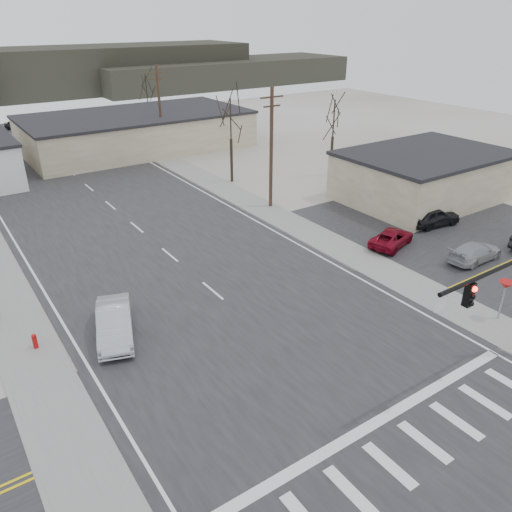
% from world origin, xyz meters
% --- Properties ---
extents(ground, '(140.00, 140.00, 0.00)m').
position_xyz_m(ground, '(0.00, 0.00, 0.00)').
color(ground, silver).
rests_on(ground, ground).
extents(main_road, '(18.00, 110.00, 0.05)m').
position_xyz_m(main_road, '(0.00, 15.00, 0.02)').
color(main_road, black).
rests_on(main_road, ground).
extents(cross_road, '(90.00, 10.00, 0.04)m').
position_xyz_m(cross_road, '(0.00, 0.00, 0.02)').
color(cross_road, black).
rests_on(cross_road, ground).
extents(parking_lot, '(18.00, 20.00, 0.03)m').
position_xyz_m(parking_lot, '(20.00, 6.00, 0.02)').
color(parking_lot, black).
rests_on(parking_lot, ground).
extents(sidewalk_right, '(3.00, 90.00, 0.06)m').
position_xyz_m(sidewalk_right, '(10.60, 20.00, 0.03)').
color(sidewalk_right, gray).
rests_on(sidewalk_right, ground).
extents(fire_hydrant, '(0.24, 0.24, 0.87)m').
position_xyz_m(fire_hydrant, '(-10.20, 8.00, 0.45)').
color(fire_hydrant, '#A50C0C').
rests_on(fire_hydrant, ground).
extents(yield_sign, '(0.80, 0.80, 2.35)m').
position_xyz_m(yield_sign, '(11.50, -3.50, 2.07)').
color(yield_sign, gray).
rests_on(yield_sign, ground).
extents(building_right_far, '(26.30, 14.30, 4.30)m').
position_xyz_m(building_right_far, '(10.00, 44.00, 2.15)').
color(building_right_far, beige).
rests_on(building_right_far, ground).
extents(building_lot, '(14.30, 10.30, 4.30)m').
position_xyz_m(building_lot, '(24.00, 12.00, 2.16)').
color(building_lot, beige).
rests_on(building_lot, ground).
extents(upole_right_a, '(2.20, 0.30, 10.00)m').
position_xyz_m(upole_right_a, '(11.50, 18.00, 5.22)').
color(upole_right_a, '#3F281D').
rests_on(upole_right_a, ground).
extents(upole_right_b, '(2.20, 0.30, 10.00)m').
position_xyz_m(upole_right_b, '(11.50, 40.00, 5.22)').
color(upole_right_b, '#3F281D').
rests_on(upole_right_b, ground).
extents(tree_right_mid, '(3.74, 3.74, 8.33)m').
position_xyz_m(tree_right_mid, '(12.50, 26.00, 5.93)').
color(tree_right_mid, '#30281D').
rests_on(tree_right_mid, ground).
extents(tree_right_far, '(3.52, 3.52, 7.84)m').
position_xyz_m(tree_right_far, '(15.00, 52.00, 5.58)').
color(tree_right_far, '#30281D').
rests_on(tree_right_far, ground).
extents(tree_lot, '(3.52, 3.52, 7.84)m').
position_xyz_m(tree_lot, '(22.00, 22.00, 5.58)').
color(tree_lot, '#30281D').
rests_on(tree_lot, ground).
extents(hill_center, '(80.00, 18.00, 9.00)m').
position_xyz_m(hill_center, '(15.00, 96.00, 4.50)').
color(hill_center, '#333026').
rests_on(hill_center, ground).
extents(hill_right, '(60.00, 18.00, 5.50)m').
position_xyz_m(hill_right, '(50.00, 90.00, 2.75)').
color(hill_right, '#333026').
rests_on(hill_right, ground).
extents(sedan_crossing, '(3.17, 5.17, 1.61)m').
position_xyz_m(sedan_crossing, '(-6.50, 6.74, 0.85)').
color(sedan_crossing, '#A8AEB2').
rests_on(sedan_crossing, main_road).
extents(car_far_a, '(2.65, 5.44, 1.52)m').
position_xyz_m(car_far_a, '(5.72, 51.01, 0.81)').
color(car_far_a, black).
rests_on(car_far_a, main_road).
extents(car_far_b, '(3.02, 4.15, 1.31)m').
position_xyz_m(car_far_b, '(-0.38, 63.85, 0.70)').
color(car_far_b, black).
rests_on(car_far_b, main_road).
extents(car_parked_red, '(4.64, 3.14, 1.18)m').
position_xyz_m(car_parked_red, '(13.95, 6.46, 0.62)').
color(car_parked_red, maroon).
rests_on(car_parked_red, parking_lot).
extents(car_parked_dark_a, '(4.63, 2.36, 1.51)m').
position_xyz_m(car_parked_dark_a, '(19.55, 7.20, 0.79)').
color(car_parked_dark_a, black).
rests_on(car_parked_dark_a, parking_lot).
extents(car_parked_silver, '(4.40, 1.82, 1.27)m').
position_xyz_m(car_parked_silver, '(16.75, 1.61, 0.67)').
color(car_parked_silver, '#909499').
rests_on(car_parked_silver, parking_lot).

